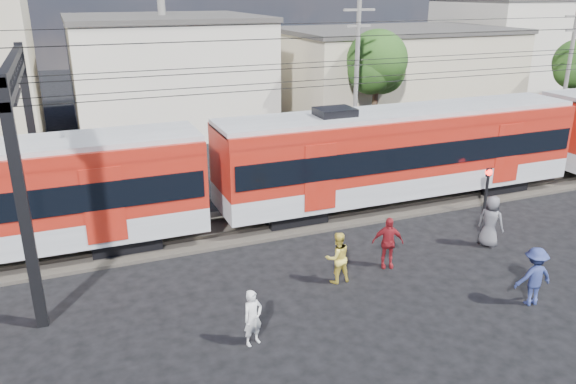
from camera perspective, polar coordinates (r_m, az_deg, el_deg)
name	(u,v)px	position (r m, az deg, el deg)	size (l,w,h in m)	color
ground	(415,315)	(17.04, 12.75, -12.12)	(120.00, 120.00, 0.00)	black
track_bed	(305,216)	(23.24, 1.71, -2.44)	(70.00, 3.40, 0.12)	#2D2823
rail_near	(312,220)	(22.56, 2.48, -2.83)	(70.00, 0.12, 0.12)	#59544C
rail_far	(298,207)	(23.83, 1.00, -1.54)	(70.00, 0.12, 0.12)	#59544C
commuter_train	(405,150)	(24.63, 11.81, 4.20)	(50.30, 3.08, 4.17)	black
catenary	(65,111)	(20.03, -21.68, 7.70)	(70.00, 9.30, 7.52)	black
building_midwest	(166,71)	(39.59, -12.28, 11.88)	(12.24, 12.24, 7.30)	beige
building_mideast	(393,72)	(42.65, 10.66, 11.85)	(16.32, 10.20, 6.30)	#B8AD8D
building_east	(507,47)	(54.22, 21.39, 13.60)	(10.20, 10.20, 8.30)	beige
utility_pole_mid	(356,76)	(30.74, 6.97, 11.62)	(1.80, 0.24, 8.50)	slate
utility_pole_east	(568,70)	(38.75, 26.58, 11.03)	(1.80, 0.24, 8.00)	slate
tree_near	(379,64)	(34.96, 9.21, 12.72)	(3.82, 3.64, 6.72)	#382619
pedestrian_a	(253,318)	(15.10, -3.59, -12.63)	(0.57, 0.38, 1.57)	silver
pedestrian_b	(337,258)	(18.04, 5.04, -6.65)	(0.83, 0.65, 1.71)	gold
pedestrian_c	(534,276)	(18.26, 23.71, -7.85)	(1.18, 0.68, 1.83)	navy
pedestrian_d	(388,242)	(19.18, 10.09, -5.07)	(1.05, 0.44, 1.80)	maroon
pedestrian_e	(491,221)	(21.66, 19.90, -2.83)	(0.94, 0.61, 1.93)	#515156
crossing_signal	(488,182)	(24.62, 19.61, 0.95)	(0.29, 0.29, 1.99)	black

